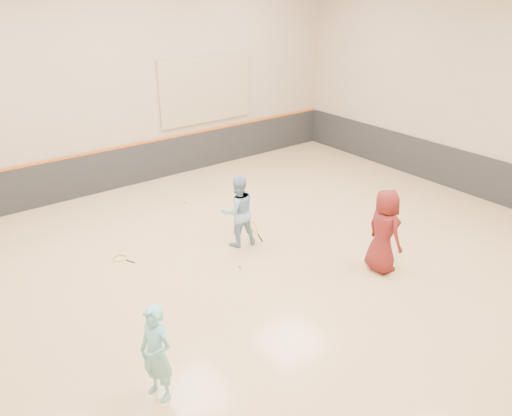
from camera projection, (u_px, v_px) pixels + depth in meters
room at (248, 236)px, 10.22m from camera, size 15.04×12.04×6.22m
wainscot_back at (127, 166)px, 14.62m from camera, size 14.90×0.04×1.20m
wainscot_right at (456, 169)px, 14.41m from camera, size 0.04×11.90×1.20m
accent_stripe at (125, 146)px, 14.36m from camera, size 14.90×0.03×0.06m
acoustic_panel at (206, 90)px, 15.35m from camera, size 3.20×0.08×2.00m
girl at (156, 353)px, 7.06m from camera, size 0.53×0.66×1.56m
instructor at (238, 211)px, 11.24m from camera, size 0.94×0.81×1.68m
young_man at (384, 231)px, 10.21m from camera, size 0.70×0.96×1.81m
held_racket at (254, 227)px, 11.29m from camera, size 0.36×0.36×0.58m
spare_racket at (120, 258)px, 10.96m from camera, size 0.68×0.68×0.05m
ball_under_racket at (240, 266)px, 10.62m from camera, size 0.07×0.07×0.07m
ball_in_hand at (393, 224)px, 10.06m from camera, size 0.07×0.07×0.07m
ball_beside_spare at (185, 202)px, 13.69m from camera, size 0.07×0.07×0.07m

